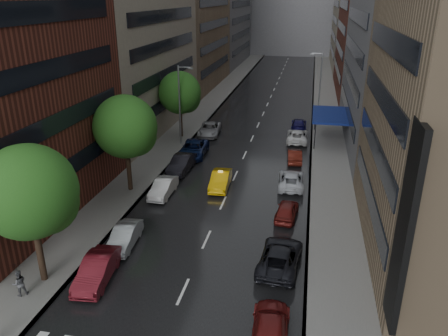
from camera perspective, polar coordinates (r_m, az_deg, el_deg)
The scene contains 14 objects.
road at distance 68.62m, azimuth 5.52°, elevation 7.89°, with size 14.00×140.00×0.01m, color black.
sidewalk_left at distance 70.03m, azimuth -1.89°, elevation 8.32°, with size 4.00×140.00×0.15m, color gray.
sidewalk_right at distance 68.34m, azimuth 13.11°, elevation 7.43°, with size 4.00×140.00×0.15m, color gray.
buildings_right at distance 73.54m, azimuth 19.01°, elevation 19.65°, with size 8.05×109.10×36.00m.
tree_near at distance 26.88m, azimuth -24.15°, elevation -2.88°, with size 5.49×5.49×8.75m.
tree_mid at distance 37.93m, azimuth -12.77°, elevation 5.26°, with size 5.42×5.42×8.63m.
tree_far at distance 52.56m, azimuth -5.80°, elevation 9.75°, with size 5.04×5.04×8.04m.
taxi at distance 39.35m, azimuth -0.46°, elevation -1.58°, with size 1.57×4.51×1.49m, color #E0A90B.
parked_cars_left at distance 42.80m, azimuth -5.72°, elevation 0.32°, with size 2.90×35.55×1.60m.
parked_cars_right at distance 39.75m, azimuth 8.73°, elevation -1.67°, with size 2.89×42.65×1.49m.
ped_black_umbrella at distance 28.10m, azimuth -25.32°, elevation -12.72°, with size 0.99×0.99×2.09m.
street_lamp_left at distance 49.80m, azimuth -5.74°, elevation 8.37°, with size 1.74×0.22×9.00m.
street_lamp_right at distance 62.40m, azimuth 12.37°, elevation 10.70°, with size 1.74×0.22×9.00m.
awning at distance 53.05m, azimuth 13.65°, elevation 6.74°, with size 4.00×8.00×3.12m.
Camera 1 is at (6.51, -16.33, 16.32)m, focal length 35.00 mm.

